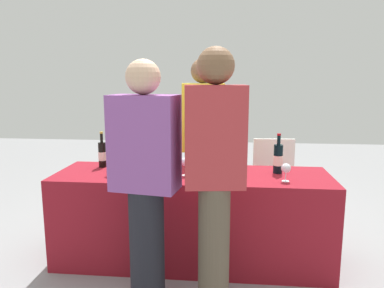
{
  "coord_description": "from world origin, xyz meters",
  "views": [
    {
      "loc": [
        0.3,
        -2.95,
        1.55
      ],
      "look_at": [
        0.0,
        0.0,
        1.02
      ],
      "focal_mm": 34.38,
      "sensor_mm": 36.0,
      "label": 1
    }
  ],
  "objects_px": {
    "wine_glass_0": "(111,164)",
    "wine_bottle_4": "(220,157)",
    "wine_glass_3": "(217,165)",
    "wine_glass_2": "(185,162)",
    "wine_glass_1": "(137,164)",
    "wine_glass_5": "(286,169)",
    "menu_board": "(273,180)",
    "wine_bottle_3": "(201,155)",
    "wine_bottle_6": "(278,159)",
    "wine_bottle_2": "(148,156)",
    "guest_1": "(215,171)",
    "wine_bottle_1": "(116,156)",
    "wine_glass_4": "(239,165)",
    "server_pouring": "(203,141)",
    "wine_bottle_0": "(102,154)",
    "guest_0": "(145,179)",
    "wine_bottle_5": "(233,157)"
  },
  "relations": [
    {
      "from": "wine_glass_0",
      "to": "wine_bottle_4",
      "type": "bearing_deg",
      "value": 15.24
    },
    {
      "from": "wine_bottle_5",
      "to": "wine_glass_5",
      "type": "height_order",
      "value": "wine_bottle_5"
    },
    {
      "from": "wine_glass_3",
      "to": "wine_glass_2",
      "type": "bearing_deg",
      "value": 173.03
    },
    {
      "from": "wine_glass_5",
      "to": "guest_0",
      "type": "relative_size",
      "value": 0.09
    },
    {
      "from": "wine_bottle_1",
      "to": "wine_bottle_6",
      "type": "xyz_separation_m",
      "value": [
        1.39,
        -0.03,
        0.02
      ]
    },
    {
      "from": "wine_glass_0",
      "to": "wine_glass_5",
      "type": "height_order",
      "value": "wine_glass_5"
    },
    {
      "from": "wine_glass_4",
      "to": "wine_glass_1",
      "type": "bearing_deg",
      "value": 179.46
    },
    {
      "from": "wine_bottle_5",
      "to": "wine_glass_0",
      "type": "distance_m",
      "value": 1.02
    },
    {
      "from": "wine_bottle_2",
      "to": "guest_1",
      "type": "bearing_deg",
      "value": -51.64
    },
    {
      "from": "wine_bottle_5",
      "to": "guest_1",
      "type": "distance_m",
      "value": 0.83
    },
    {
      "from": "wine_bottle_3",
      "to": "server_pouring",
      "type": "bearing_deg",
      "value": 91.35
    },
    {
      "from": "wine_bottle_2",
      "to": "wine_glass_0",
      "type": "relative_size",
      "value": 2.5
    },
    {
      "from": "wine_bottle_6",
      "to": "wine_glass_2",
      "type": "bearing_deg",
      "value": -168.22
    },
    {
      "from": "wine_glass_0",
      "to": "wine_glass_5",
      "type": "distance_m",
      "value": 1.39
    },
    {
      "from": "wine_glass_4",
      "to": "menu_board",
      "type": "relative_size",
      "value": 0.16
    },
    {
      "from": "wine_bottle_3",
      "to": "wine_glass_1",
      "type": "xyz_separation_m",
      "value": [
        -0.51,
        -0.24,
        -0.04
      ]
    },
    {
      "from": "wine_bottle_2",
      "to": "wine_bottle_6",
      "type": "distance_m",
      "value": 1.11
    },
    {
      "from": "wine_glass_1",
      "to": "wine_glass_5",
      "type": "xyz_separation_m",
      "value": [
        1.19,
        -0.1,
        0.01
      ]
    },
    {
      "from": "wine_bottle_3",
      "to": "menu_board",
      "type": "xyz_separation_m",
      "value": [
        0.73,
        0.82,
        -0.44
      ]
    },
    {
      "from": "wine_bottle_2",
      "to": "wine_glass_4",
      "type": "bearing_deg",
      "value": -12.87
    },
    {
      "from": "wine_bottle_2",
      "to": "wine_glass_4",
      "type": "distance_m",
      "value": 0.8
    },
    {
      "from": "wine_glass_5",
      "to": "wine_bottle_3",
      "type": "bearing_deg",
      "value": 153.32
    },
    {
      "from": "wine_glass_5",
      "to": "wine_glass_1",
      "type": "bearing_deg",
      "value": 175.21
    },
    {
      "from": "wine_bottle_4",
      "to": "wine_bottle_5",
      "type": "xyz_separation_m",
      "value": [
        0.11,
        0.05,
        -0.01
      ]
    },
    {
      "from": "wine_glass_2",
      "to": "server_pouring",
      "type": "xyz_separation_m",
      "value": [
        0.1,
        0.62,
        0.07
      ]
    },
    {
      "from": "server_pouring",
      "to": "guest_0",
      "type": "relative_size",
      "value": 1.04
    },
    {
      "from": "wine_bottle_6",
      "to": "wine_bottle_0",
      "type": "bearing_deg",
      "value": 177.67
    },
    {
      "from": "wine_glass_3",
      "to": "wine_glass_4",
      "type": "xyz_separation_m",
      "value": [
        0.17,
        0.03,
        0.0
      ]
    },
    {
      "from": "wine_glass_1",
      "to": "wine_glass_3",
      "type": "height_order",
      "value": "wine_glass_3"
    },
    {
      "from": "wine_bottle_5",
      "to": "guest_0",
      "type": "bearing_deg",
      "value": -125.53
    },
    {
      "from": "wine_bottle_3",
      "to": "wine_glass_2",
      "type": "relative_size",
      "value": 2.18
    },
    {
      "from": "wine_bottle_3",
      "to": "wine_glass_4",
      "type": "distance_m",
      "value": 0.41
    },
    {
      "from": "wine_bottle_4",
      "to": "guest_1",
      "type": "bearing_deg",
      "value": -91.18
    },
    {
      "from": "wine_glass_0",
      "to": "menu_board",
      "type": "distance_m",
      "value": 1.87
    },
    {
      "from": "wine_glass_2",
      "to": "wine_bottle_3",
      "type": "bearing_deg",
      "value": 67.03
    },
    {
      "from": "wine_bottle_0",
      "to": "wine_bottle_4",
      "type": "distance_m",
      "value": 1.05
    },
    {
      "from": "wine_bottle_5",
      "to": "wine_bottle_3",
      "type": "bearing_deg",
      "value": 175.81
    },
    {
      "from": "wine_bottle_4",
      "to": "server_pouring",
      "type": "height_order",
      "value": "server_pouring"
    },
    {
      "from": "wine_bottle_6",
      "to": "wine_glass_0",
      "type": "bearing_deg",
      "value": -170.94
    },
    {
      "from": "wine_bottle_0",
      "to": "wine_bottle_4",
      "type": "bearing_deg",
      "value": -2.21
    },
    {
      "from": "wine_bottle_0",
      "to": "server_pouring",
      "type": "distance_m",
      "value": 0.96
    },
    {
      "from": "wine_glass_4",
      "to": "guest_0",
      "type": "bearing_deg",
      "value": -137.2
    },
    {
      "from": "wine_bottle_1",
      "to": "wine_bottle_4",
      "type": "relative_size",
      "value": 0.86
    },
    {
      "from": "wine_bottle_0",
      "to": "wine_bottle_3",
      "type": "bearing_deg",
      "value": 1.77
    },
    {
      "from": "server_pouring",
      "to": "wine_bottle_1",
      "type": "bearing_deg",
      "value": 24.43
    },
    {
      "from": "wine_glass_4",
      "to": "guest_0",
      "type": "height_order",
      "value": "guest_0"
    },
    {
      "from": "wine_glass_2",
      "to": "menu_board",
      "type": "bearing_deg",
      "value": 52.0
    },
    {
      "from": "wine_bottle_1",
      "to": "wine_bottle_2",
      "type": "xyz_separation_m",
      "value": [
        0.29,
        -0.02,
        0.01
      ]
    },
    {
      "from": "guest_0",
      "to": "guest_1",
      "type": "distance_m",
      "value": 0.46
    },
    {
      "from": "wine_glass_0",
      "to": "menu_board",
      "type": "relative_size",
      "value": 0.15
    }
  ]
}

